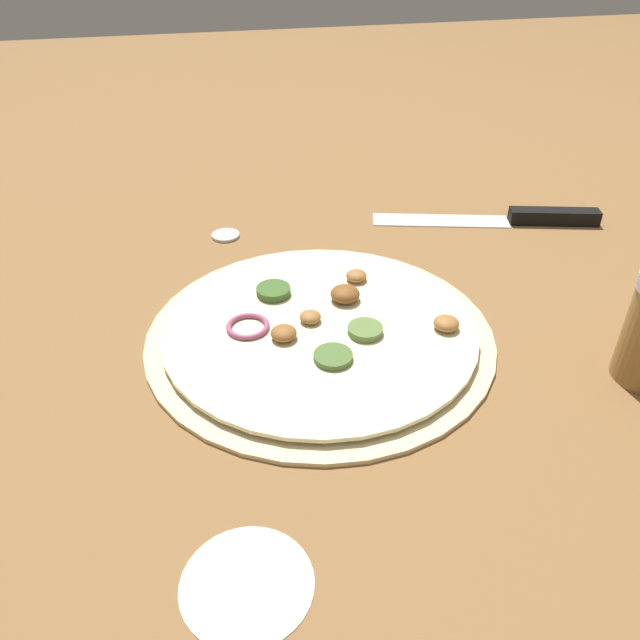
% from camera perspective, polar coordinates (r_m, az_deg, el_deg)
% --- Properties ---
extents(ground_plane, '(3.00, 3.00, 0.00)m').
position_cam_1_polar(ground_plane, '(0.58, -0.00, -1.49)').
color(ground_plane, brown).
extents(pizza, '(0.32, 0.32, 0.03)m').
position_cam_1_polar(pizza, '(0.58, 0.03, -0.93)').
color(pizza, beige).
rests_on(pizza, ground_plane).
extents(knife, '(0.28, 0.10, 0.02)m').
position_cam_1_polar(knife, '(0.83, 18.08, 8.90)').
color(knife, silver).
rests_on(knife, ground_plane).
extents(loose_cap, '(0.03, 0.03, 0.01)m').
position_cam_1_polar(loose_cap, '(0.76, -8.64, 7.78)').
color(loose_cap, '#B2B2B7').
rests_on(loose_cap, ground_plane).
extents(flour_patch, '(0.08, 0.08, 0.00)m').
position_cam_1_polar(flour_patch, '(0.41, -6.70, -22.83)').
color(flour_patch, white).
rests_on(flour_patch, ground_plane).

